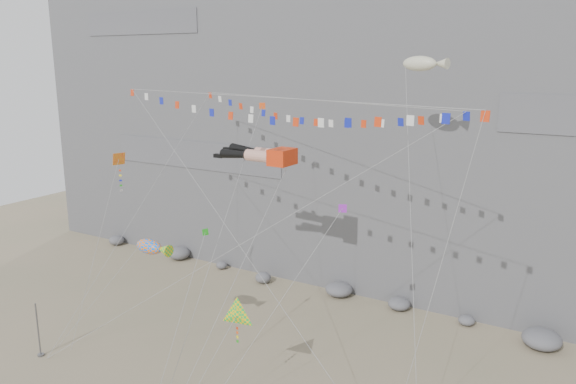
% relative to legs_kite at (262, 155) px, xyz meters
% --- Properties ---
extents(ground, '(120.00, 120.00, 0.00)m').
position_rel_legs_kite_xyz_m(ground, '(1.71, -6.36, -15.04)').
color(ground, gray).
rests_on(ground, ground).
extents(cliff, '(80.00, 28.00, 50.00)m').
position_rel_legs_kite_xyz_m(cliff, '(1.71, 25.64, 9.96)').
color(cliff, slate).
rests_on(cliff, ground).
extents(talus_boulders, '(60.00, 3.00, 1.20)m').
position_rel_legs_kite_xyz_m(talus_boulders, '(1.71, 10.64, -14.44)').
color(talus_boulders, slate).
rests_on(talus_boulders, ground).
extents(anchor_pole_left, '(0.12, 0.12, 4.31)m').
position_rel_legs_kite_xyz_m(anchor_pole_left, '(-13.03, -11.14, -12.88)').
color(anchor_pole_left, slate).
rests_on(anchor_pole_left, ground).
extents(legs_kite, '(6.75, 16.27, 21.25)m').
position_rel_legs_kite_xyz_m(legs_kite, '(0.00, 0.00, 0.00)').
color(legs_kite, red).
rests_on(legs_kite, ground).
extents(flag_banner_upper, '(27.44, 18.81, 27.93)m').
position_rel_legs_kite_xyz_m(flag_banner_upper, '(2.20, 3.30, 3.97)').
color(flag_banner_upper, red).
rests_on(flag_banner_upper, ground).
extents(flag_banner_lower, '(29.47, 7.59, 22.94)m').
position_rel_legs_kite_xyz_m(flag_banner_lower, '(2.72, -4.08, 4.60)').
color(flag_banner_lower, red).
rests_on(flag_banner_lower, ground).
extents(harlequin_kite, '(3.03, 5.38, 15.71)m').
position_rel_legs_kite_xyz_m(harlequin_kite, '(-9.69, -5.13, -0.44)').
color(harlequin_kite, red).
rests_on(harlequin_kite, ground).
extents(fish_windsock, '(9.07, 4.12, 11.62)m').
position_rel_legs_kite_xyz_m(fish_windsock, '(-5.91, -6.26, -6.48)').
color(fish_windsock, orange).
rests_on(fish_windsock, ground).
extents(delta_kite, '(2.49, 7.52, 9.30)m').
position_rel_legs_kite_xyz_m(delta_kite, '(3.32, -8.17, -8.94)').
color(delta_kite, yellow).
rests_on(delta_kite, ground).
extents(blimp_windsock, '(7.29, 13.87, 25.72)m').
position_rel_legs_kite_xyz_m(blimp_windsock, '(10.19, 5.13, 6.66)').
color(blimp_windsock, beige).
rests_on(blimp_windsock, ground).
extents(small_kite_a, '(2.82, 16.14, 24.13)m').
position_rel_legs_kite_xyz_m(small_kite_a, '(-1.99, 2.90, 2.89)').
color(small_kite_a, '#FF5215').
rests_on(small_kite_a, ground).
extents(small_kite_b, '(5.95, 9.77, 16.35)m').
position_rel_legs_kite_xyz_m(small_kite_b, '(7.95, -2.78, -2.68)').
color(small_kite_b, purple).
rests_on(small_kite_b, ground).
extents(small_kite_c, '(1.66, 8.04, 12.78)m').
position_rel_legs_kite_xyz_m(small_kite_c, '(-0.94, -5.91, -4.91)').
color(small_kite_c, '#1EA519').
rests_on(small_kite_c, ground).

